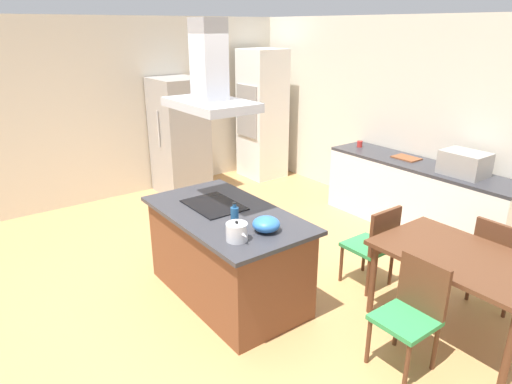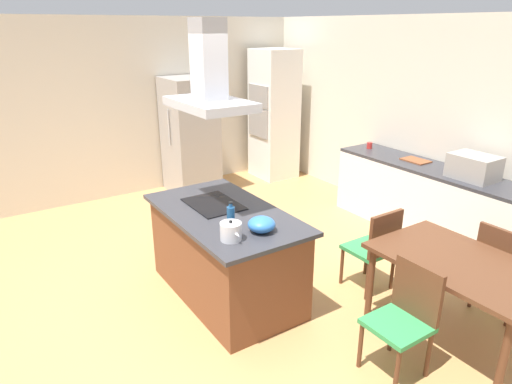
{
  "view_description": "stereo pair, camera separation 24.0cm",
  "coord_description": "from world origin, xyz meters",
  "views": [
    {
      "loc": [
        3.34,
        -2.13,
        2.57
      ],
      "look_at": [
        -0.06,
        0.4,
        1.0
      ],
      "focal_mm": 31.82,
      "sensor_mm": 36.0,
      "label": 1
    },
    {
      "loc": [
        3.48,
        -1.94,
        2.57
      ],
      "look_at": [
        -0.06,
        0.4,
        1.0
      ],
      "focal_mm": 31.82,
      "sensor_mm": 36.0,
      "label": 2
    }
  ],
  "objects": [
    {
      "name": "olive_oil_bottle",
      "position": [
        0.32,
        -0.11,
        1.0
      ],
      "size": [
        0.07,
        0.07,
        0.23
      ],
      "color": "navy",
      "rests_on": "kitchen_island"
    },
    {
      "name": "back_counter",
      "position": [
        0.14,
        2.88,
        0.45
      ],
      "size": [
        2.56,
        0.62,
        0.9
      ],
      "color": "white",
      "rests_on": "ground"
    },
    {
      "name": "cooktop",
      "position": [
        -0.22,
        0.0,
        0.91
      ],
      "size": [
        0.6,
        0.44,
        0.01
      ],
      "primitive_type": "cube",
      "color": "black",
      "rests_on": "kitchen_island"
    },
    {
      "name": "kitchen_island",
      "position": [
        0.0,
        0.0,
        0.45
      ],
      "size": [
        1.74,
        0.97,
        0.9
      ],
      "color": "brown",
      "rests_on": "ground"
    },
    {
      "name": "chair_facing_back_wall",
      "position": [
        1.68,
        1.95,
        0.51
      ],
      "size": [
        0.42,
        0.42,
        0.89
      ],
      "color": "#33934C",
      "rests_on": "ground"
    },
    {
      "name": "range_hood",
      "position": [
        -0.22,
        0.0,
        2.1
      ],
      "size": [
        0.9,
        0.55,
        0.78
      ],
      "color": "#ADADB2"
    },
    {
      "name": "mixing_bowl",
      "position": [
        0.56,
        0.05,
        0.97
      ],
      "size": [
        0.24,
        0.24,
        0.13
      ],
      "primitive_type": "ellipsoid",
      "color": "#2D6BB7",
      "rests_on": "kitchen_island"
    },
    {
      "name": "wall_back",
      "position": [
        0.0,
        3.25,
        1.35
      ],
      "size": [
        7.2,
        0.1,
        2.7
      ],
      "primitive_type": "cube",
      "color": "beige",
      "rests_on": "ground"
    },
    {
      "name": "countertop_microwave",
      "position": [
        0.71,
        2.88,
        1.04
      ],
      "size": [
        0.5,
        0.38,
        0.28
      ],
      "primitive_type": "cube",
      "color": "#9E9993",
      "rests_on": "back_counter"
    },
    {
      "name": "dining_table",
      "position": [
        1.68,
        1.29,
        0.67
      ],
      "size": [
        1.4,
        0.9,
        0.75
      ],
      "color": "#59331E",
      "rests_on": "ground"
    },
    {
      "name": "cutting_board",
      "position": [
        -0.11,
        2.93,
        0.91
      ],
      "size": [
        0.34,
        0.24,
        0.02
      ],
      "primitive_type": "cube",
      "color": "brown",
      "rests_on": "back_counter"
    },
    {
      "name": "wall_oven_stack",
      "position": [
        -2.9,
        2.65,
        1.1
      ],
      "size": [
        0.7,
        0.66,
        2.2
      ],
      "color": "white",
      "rests_on": "ground"
    },
    {
      "name": "wall_left",
      "position": [
        -3.45,
        1.0,
        1.35
      ],
      "size": [
        0.1,
        8.8,
        2.7
      ],
      "primitive_type": "cube",
      "color": "beige",
      "rests_on": "ground"
    },
    {
      "name": "refrigerator",
      "position": [
        -2.98,
        1.07,
        0.91
      ],
      "size": [
        0.8,
        0.73,
        1.82
      ],
      "color": "#9E9993",
      "rests_on": "ground"
    },
    {
      "name": "chair_facing_island",
      "position": [
        1.68,
        0.62,
        0.51
      ],
      "size": [
        0.42,
        0.42,
        0.89
      ],
      "color": "#33934C",
      "rests_on": "ground"
    },
    {
      "name": "tea_kettle",
      "position": [
        0.55,
        -0.25,
        0.98
      ],
      "size": [
        0.23,
        0.18,
        0.18
      ],
      "color": "silver",
      "rests_on": "kitchen_island"
    },
    {
      "name": "ground",
      "position": [
        0.0,
        1.5,
        0.0
      ],
      "size": [
        16.0,
        16.0,
        0.0
      ],
      "primitive_type": "plane",
      "color": "tan"
    },
    {
      "name": "coffee_mug_red",
      "position": [
        -0.9,
        2.9,
        0.95
      ],
      "size": [
        0.08,
        0.08,
        0.09
      ],
      "primitive_type": "cylinder",
      "color": "red",
      "rests_on": "back_counter"
    },
    {
      "name": "chair_at_left_end",
      "position": [
        0.76,
        1.29,
        0.51
      ],
      "size": [
        0.42,
        0.42,
        0.89
      ],
      "color": "#33934C",
      "rests_on": "ground"
    }
  ]
}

